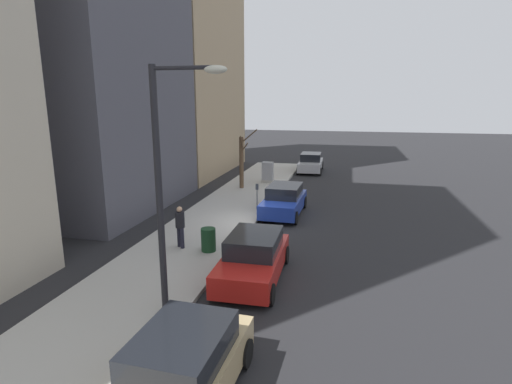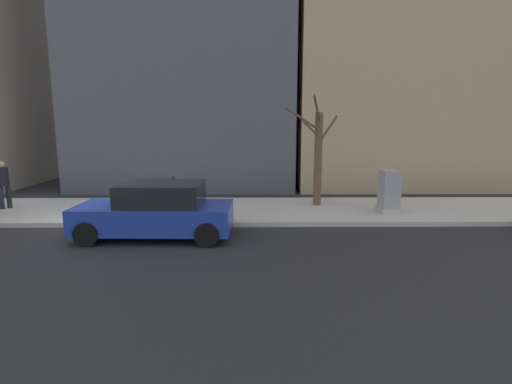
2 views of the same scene
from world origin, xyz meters
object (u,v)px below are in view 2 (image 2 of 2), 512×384
Objects in this scene: pedestrian_near_meter at (3,182)px; office_block_center at (190,17)px; parked_car_blue at (157,211)px; parking_meter at (173,193)px; bare_tree at (318,155)px; utility_box at (389,192)px.

office_block_center is (8.55, -5.43, 7.54)m from pedestrian_near_meter.
parking_meter is at bearing -5.34° from parked_car_blue.
bare_tree is 11.08m from pedestrian_near_meter.
parking_meter is at bearing 113.82° from bare_tree.
parked_car_blue reaches higher than parking_meter.
parking_meter is at bearing -175.57° from office_block_center.
office_block_center reaches higher than parked_car_blue.
office_block_center is (11.66, 0.61, 7.89)m from parked_car_blue.
bare_tree reaches higher than parked_car_blue.
parked_car_blue is 14.10m from office_block_center.
parking_meter is 0.94× the size of utility_box.
bare_tree is at bearing -52.60° from parked_car_blue.
bare_tree is 11.86m from office_block_center.
bare_tree is at bearing -66.18° from parking_meter.
pedestrian_near_meter is (-0.48, 11.03, -0.88)m from bare_tree.
pedestrian_near_meter is at bearing 147.55° from office_block_center.
bare_tree is (2.12, -4.81, 0.99)m from parking_meter.
pedestrian_near_meter is (1.64, 6.22, 0.11)m from parking_meter.
parking_meter is 0.08× the size of office_block_center.
bare_tree is 2.34× the size of pedestrian_near_meter.
parked_car_blue is 2.56× the size of pedestrian_near_meter.
office_block_center reaches higher than bare_tree.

